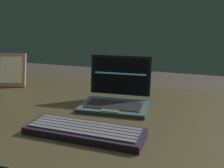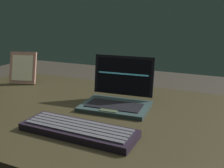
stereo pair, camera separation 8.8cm
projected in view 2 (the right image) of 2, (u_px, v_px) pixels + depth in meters
name	position (u px, v px, depth m)	size (l,w,h in m)	color
desk	(106.00, 132.00, 0.91)	(1.46, 0.76, 0.73)	black
laptop_front	(118.00, 97.00, 0.94)	(0.25, 0.21, 0.18)	#202E2D
external_keyboard	(79.00, 130.00, 0.73)	(0.34, 0.12, 0.03)	black
photo_frame	(23.00, 68.00, 1.25)	(0.14, 0.09, 0.15)	#8D6150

